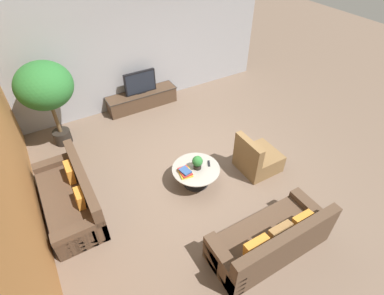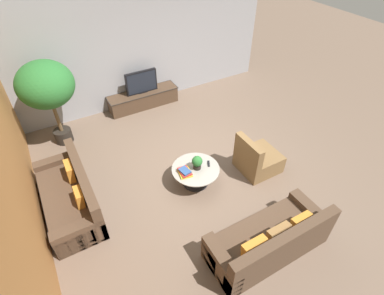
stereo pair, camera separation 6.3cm
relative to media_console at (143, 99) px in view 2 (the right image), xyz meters
The scene contains 13 objects.
ground_plane 2.95m from the media_console, 87.38° to the right, with size 24.00×24.00×0.00m, color brown.
back_wall_stone 1.32m from the media_console, 67.17° to the left, with size 7.40×0.12×3.00m, color #939399.
side_wall_left 4.35m from the media_console, 138.76° to the right, with size 0.12×7.40×3.00m, color #B2753D.
media_console is the anchor object (origin of this frame).
television 0.50m from the media_console, 90.00° to the right, with size 0.85×0.13×0.60m.
coffee_table 3.23m from the media_console, 93.52° to the right, with size 0.95×0.95×0.40m.
couch_by_wall 3.64m from the media_console, 133.72° to the right, with size 0.84×2.01×0.84m.
couch_near_entry 5.14m from the media_console, 89.21° to the right, with size 2.01×0.84×0.84m.
armchair_wicker 3.69m from the media_console, 72.16° to the right, with size 0.80×0.76×0.86m.
potted_palm_tall 2.62m from the media_console, 167.30° to the right, with size 1.18×1.18×2.01m.
potted_plant_tabletop 3.25m from the media_console, 92.96° to the right, with size 0.21×0.21×0.29m.
book_stack 3.27m from the media_console, 97.89° to the right, with size 0.28×0.33×0.10m.
remote_black 3.25m from the media_console, 88.34° to the right, with size 0.04×0.16×0.02m, color black.
Camera 2 is at (-2.46, -3.92, 4.57)m, focal length 28.00 mm.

